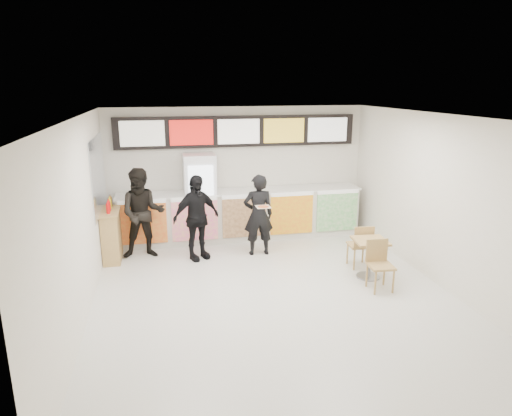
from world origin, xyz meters
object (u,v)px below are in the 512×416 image
object	(u,v)px
service_counter	(241,214)
drinks_fridge	(200,198)
customer_main	(258,215)
customer_left	(143,213)
customer_mid	(196,218)
condiment_ledge	(112,234)
cafe_table	(370,251)

from	to	relation	value
service_counter	drinks_fridge	bearing A→B (deg)	179.01
customer_main	customer_left	xyz separation A→B (m)	(-2.34, 0.33, 0.08)
customer_mid	condiment_ledge	size ratio (longest dim) A/B	1.41
service_counter	cafe_table	bearing A→B (deg)	-54.87
customer_left	customer_mid	world-z (taller)	customer_left
customer_main	cafe_table	size ratio (longest dim) A/B	1.13
drinks_fridge	customer_main	xyz separation A→B (m)	(1.10, -1.10, -0.14)
customer_mid	customer_left	bearing A→B (deg)	137.22
customer_mid	condiment_ledge	world-z (taller)	customer_mid
service_counter	condiment_ledge	distance (m)	2.92
drinks_fridge	customer_left	bearing A→B (deg)	-148.33
customer_left	condiment_ledge	world-z (taller)	customer_left
condiment_ledge	customer_main	bearing A→B (deg)	-6.20
service_counter	condiment_ledge	size ratio (longest dim) A/B	4.48
customer_main	cafe_table	bearing A→B (deg)	138.45
service_counter	cafe_table	world-z (taller)	service_counter
service_counter	cafe_table	size ratio (longest dim) A/B	3.65
service_counter	customer_left	size ratio (longest dim) A/B	2.97
service_counter	condiment_ledge	world-z (taller)	condiment_ledge
service_counter	customer_mid	distance (m)	1.59
customer_mid	condiment_ledge	xyz separation A→B (m)	(-1.70, 0.33, -0.35)
cafe_table	customer_mid	bearing A→B (deg)	156.63
drinks_fridge	condiment_ledge	size ratio (longest dim) A/B	1.61
drinks_fridge	customer_mid	distance (m)	1.12
customer_mid	cafe_table	size ratio (longest dim) A/B	1.15
service_counter	customer_left	world-z (taller)	customer_left
customer_left	condiment_ledge	size ratio (longest dim) A/B	1.51
customer_left	customer_mid	distance (m)	1.11
customer_left	cafe_table	world-z (taller)	customer_left
customer_mid	cafe_table	bearing A→B (deg)	-53.48
service_counter	customer_left	xyz separation A→B (m)	(-2.18, -0.75, 0.36)
customer_mid	condiment_ledge	distance (m)	1.76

